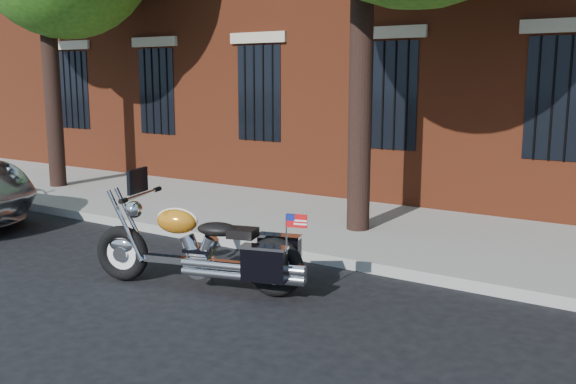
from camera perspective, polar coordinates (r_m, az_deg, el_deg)
The scene contains 4 objects.
ground at distance 8.30m, azimuth -6.27°, elevation -7.75°, with size 120.00×120.00×0.00m, color black.
curb at distance 9.34m, azimuth -0.85°, elevation -5.17°, with size 40.00×0.16×0.15m, color gray.
sidewalk at distance 10.89m, azimuth 4.74°, elevation -2.96°, with size 40.00×3.60×0.15m, color gray.
motorcycle at distance 7.80m, azimuth -7.28°, elevation -5.22°, with size 2.86×1.29×1.44m.
Camera 1 is at (5.08, -6.05, 2.56)m, focal length 40.00 mm.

